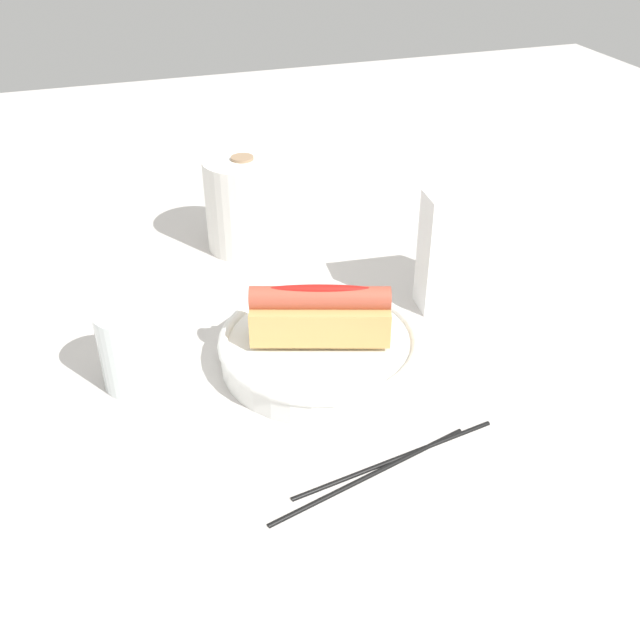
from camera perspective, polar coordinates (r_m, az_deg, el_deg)
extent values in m
plane|color=beige|center=(0.83, -2.23, -2.96)|extent=(2.40, 2.40, 0.00)
cylinder|color=white|center=(0.82, 0.00, -2.41)|extent=(0.22, 0.22, 0.03)
torus|color=white|center=(0.81, 0.00, -1.54)|extent=(0.23, 0.23, 0.01)
cube|color=tan|center=(0.79, 0.00, 0.00)|extent=(0.16, 0.09, 0.04)
cylinder|color=#B24C38|center=(0.78, 0.00, 1.71)|extent=(0.15, 0.07, 0.03)
ellipsoid|color=red|center=(0.77, 0.00, 2.45)|extent=(0.11, 0.05, 0.01)
cylinder|color=white|center=(0.80, -14.41, -2.10)|extent=(0.07, 0.07, 0.09)
cylinder|color=silver|center=(0.81, -14.23, -3.17)|extent=(0.06, 0.06, 0.05)
cylinder|color=white|center=(1.04, -5.85, 8.95)|extent=(0.11, 0.11, 0.13)
cylinder|color=#997A5B|center=(1.02, -6.07, 12.39)|extent=(0.03, 0.03, 0.00)
cube|color=white|center=(0.91, 11.25, 5.36)|extent=(0.11, 0.05, 0.15)
cylinder|color=black|center=(0.71, 5.93, -10.56)|extent=(0.22, 0.04, 0.01)
cylinder|color=black|center=(0.69, 4.01, -11.79)|extent=(0.21, 0.06, 0.01)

